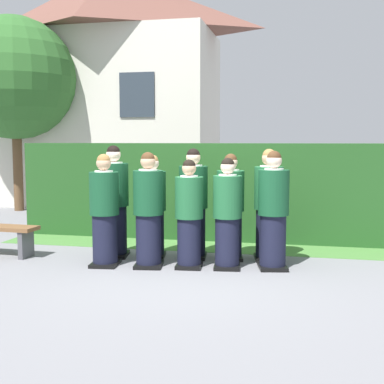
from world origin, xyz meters
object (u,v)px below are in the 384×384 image
student_front_row_1 (148,212)px  student_front_row_2 (189,216)px  student_front_row_0 (104,213)px  student_front_row_3 (227,216)px  student_rear_row_3 (230,209)px  student_rear_row_4 (268,207)px  student_rear_row_2 (193,206)px  student_front_row_4 (273,213)px  student_rear_row_0 (114,204)px  student_rear_row_1 (153,209)px

student_front_row_1 → student_front_row_2: size_ratio=1.07×
student_front_row_0 → student_front_row_3: size_ratio=1.03×
student_rear_row_3 → student_rear_row_4: 0.57m
student_rear_row_2 → student_front_row_0: bearing=-146.7°
student_front_row_4 → student_rear_row_0: size_ratio=0.96×
student_rear_row_1 → student_rear_row_2: (0.63, 0.08, 0.05)m
student_front_row_2 → student_front_row_4: (1.17, 0.18, 0.06)m
student_rear_row_4 → student_front_row_4: bearing=-79.1°
student_rear_row_2 → student_rear_row_4: 1.14m
student_rear_row_1 → student_rear_row_4: size_ratio=0.94×
student_front_row_2 → student_rear_row_4: student_rear_row_4 is taller
student_front_row_1 → student_front_row_4: student_front_row_4 is taller
student_front_row_2 → student_rear_row_1: size_ratio=0.97×
student_front_row_3 → student_rear_row_3: (-0.04, 0.56, 0.02)m
student_front_row_3 → student_rear_row_1: student_rear_row_1 is taller
student_front_row_0 → student_rear_row_3: size_ratio=1.01×
student_rear_row_3 → student_rear_row_4: bearing=7.4°
student_rear_row_1 → student_rear_row_4: bearing=6.3°
student_rear_row_1 → student_rear_row_3: (1.19, 0.12, 0.01)m
student_front_row_4 → student_rear_row_2: bearing=161.4°
student_front_row_1 → student_front_row_4: 1.77m
student_front_row_1 → student_front_row_2: student_front_row_1 is taller
student_front_row_1 → student_rear_row_3: student_front_row_1 is taller
student_front_row_0 → student_front_row_4: (2.38, 0.34, 0.02)m
student_rear_row_4 → student_rear_row_1: bearing=-173.7°
student_rear_row_3 → student_front_row_1: bearing=-146.3°
student_front_row_2 → student_rear_row_0: (-1.29, 0.43, 0.09)m
student_rear_row_2 → student_front_row_2: bearing=-83.7°
student_front_row_2 → student_rear_row_4: bearing=33.5°
student_rear_row_1 → student_rear_row_3: bearing=5.8°
student_front_row_2 → student_front_row_4: 1.19m
student_rear_row_4 → student_rear_row_3: bearing=-172.6°
student_front_row_3 → student_rear_row_0: (-1.82, 0.36, 0.08)m
student_front_row_3 → student_rear_row_2: bearing=139.1°
student_rear_row_0 → student_rear_row_2: bearing=7.7°
student_front_row_3 → student_rear_row_1: 1.30m
student_rear_row_3 → student_rear_row_2: bearing=-175.9°
student_front_row_0 → student_rear_row_3: (1.71, 0.79, -0.00)m
student_front_row_0 → student_front_row_2: student_front_row_0 is taller
student_rear_row_2 → student_front_row_1: bearing=-127.0°
student_front_row_0 → student_rear_row_3: 1.89m
student_rear_row_0 → student_front_row_1: bearing=-35.8°
student_rear_row_0 → student_front_row_2: bearing=-18.4°
student_front_row_1 → student_rear_row_4: student_rear_row_4 is taller
student_front_row_4 → student_rear_row_1: bearing=169.8°
student_front_row_1 → student_rear_row_0: bearing=144.2°
student_front_row_2 → student_rear_row_2: bearing=96.3°
student_front_row_1 → student_rear_row_4: 1.83m
student_front_row_1 → student_front_row_4: size_ratio=0.99×
student_rear_row_4 → student_front_row_0: bearing=-159.2°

